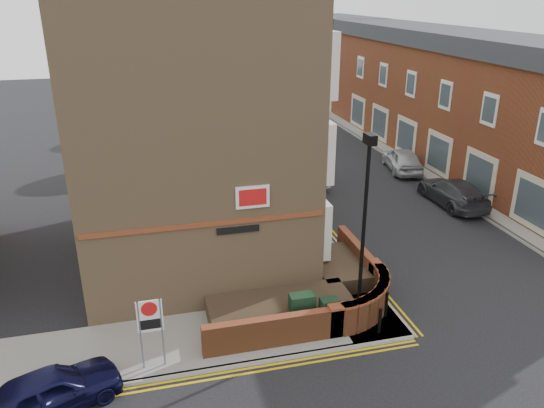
{
  "coord_description": "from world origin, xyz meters",
  "views": [
    {
      "loc": [
        -4.78,
        -12.45,
        10.22
      ],
      "look_at": [
        -0.6,
        4.0,
        3.38
      ],
      "focal_mm": 35.0,
      "sensor_mm": 36.0,
      "label": 1
    }
  ],
  "objects_px": {
    "utility_cabinet_large": "(302,311)",
    "navy_hatchback": "(50,391)",
    "lamppost": "(364,232)",
    "silver_car_near": "(300,168)",
    "zone_sign": "(150,322)"
  },
  "relations": [
    {
      "from": "lamppost",
      "to": "zone_sign",
      "type": "xyz_separation_m",
      "value": [
        -6.6,
        -0.7,
        -1.7
      ]
    },
    {
      "from": "lamppost",
      "to": "silver_car_near",
      "type": "distance_m",
      "value": 14.41
    },
    {
      "from": "zone_sign",
      "to": "navy_hatchback",
      "type": "xyz_separation_m",
      "value": [
        -2.67,
        -1.0,
        -1.02
      ]
    },
    {
      "from": "utility_cabinet_large",
      "to": "zone_sign",
      "type": "height_order",
      "value": "zone_sign"
    },
    {
      "from": "silver_car_near",
      "to": "lamppost",
      "type": "bearing_deg",
      "value": -106.07
    },
    {
      "from": "silver_car_near",
      "to": "navy_hatchback",
      "type": "bearing_deg",
      "value": -133.13
    },
    {
      "from": "utility_cabinet_large",
      "to": "silver_car_near",
      "type": "bearing_deg",
      "value": 73.16
    },
    {
      "from": "navy_hatchback",
      "to": "silver_car_near",
      "type": "relative_size",
      "value": 0.76
    },
    {
      "from": "lamppost",
      "to": "silver_car_near",
      "type": "height_order",
      "value": "lamppost"
    },
    {
      "from": "utility_cabinet_large",
      "to": "navy_hatchback",
      "type": "xyz_separation_m",
      "value": [
        -7.37,
        -1.8,
        -0.1
      ]
    },
    {
      "from": "utility_cabinet_large",
      "to": "silver_car_near",
      "type": "height_order",
      "value": "silver_car_near"
    },
    {
      "from": "lamppost",
      "to": "zone_sign",
      "type": "bearing_deg",
      "value": -173.93
    },
    {
      "from": "lamppost",
      "to": "silver_car_near",
      "type": "relative_size",
      "value": 1.32
    },
    {
      "from": "lamppost",
      "to": "silver_car_near",
      "type": "bearing_deg",
      "value": 80.65
    },
    {
      "from": "lamppost",
      "to": "navy_hatchback",
      "type": "distance_m",
      "value": 9.81
    }
  ]
}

